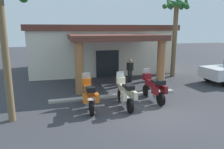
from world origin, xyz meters
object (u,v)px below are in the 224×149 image
motel_building (99,47)px  palm_tree_near_portico (176,17)px  palm_tree_roadside (0,6)px  motorcycle_cream (125,93)px  pedestrian (130,69)px  motorcycle_orange (89,95)px  motorcycle_maroon (154,88)px

motel_building → palm_tree_near_portico: 7.14m
motel_building → palm_tree_roadside: size_ratio=2.12×
motel_building → palm_tree_roadside: (-6.05, -9.98, 2.53)m
motorcycle_cream → palm_tree_roadside: 6.37m
palm_tree_near_portico → pedestrian: bearing=-168.9°
motorcycle_orange → pedestrian: size_ratio=1.34×
motorcycle_cream → motel_building: bearing=-3.6°
motorcycle_maroon → palm_tree_roadside: bearing=92.9°
motorcycle_maroon → palm_tree_near_portico: 7.54m
palm_tree_near_portico → palm_tree_roadside: bearing=-153.5°
motorcycle_maroon → palm_tree_roadside: size_ratio=0.38×
motel_building → motorcycle_maroon: size_ratio=5.59×
motorcycle_orange → motorcycle_maroon: 3.49m
motorcycle_maroon → motel_building: bearing=2.5°
motel_building → motorcycle_maroon: bearing=-83.6°
pedestrian → motorcycle_orange: bearing=-173.4°
pedestrian → palm_tree_near_portico: 5.41m
pedestrian → palm_tree_near_portico: bearing=-31.9°
pedestrian → motorcycle_maroon: bearing=-136.7°
motorcycle_cream → palm_tree_near_portico: bearing=-45.8°
motorcycle_cream → palm_tree_roadside: palm_tree_roadside is taller
palm_tree_roadside → motorcycle_cream: bearing=1.5°
motel_building → pedestrian: (0.99, -5.28, -1.11)m
palm_tree_roadside → pedestrian: bearing=33.7°
motel_building → palm_tree_near_portico: size_ratio=1.99×
pedestrian → palm_tree_roadside: size_ratio=0.28×
motel_building → motorcycle_orange: size_ratio=5.59×
motel_building → motorcycle_maroon: (0.73, -9.41, -1.36)m
pedestrian → palm_tree_near_portico: (3.94, 0.78, 3.62)m
motorcycle_orange → palm_tree_near_portico: size_ratio=0.36×
motorcycle_orange → palm_tree_roadside: bearing=97.5°
motorcycle_orange → motorcycle_maroon: bearing=-83.5°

